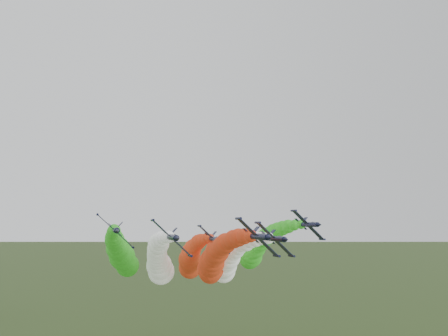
{
  "coord_description": "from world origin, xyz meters",
  "views": [
    {
      "loc": [
        -31.64,
        -80.99,
        41.02
      ],
      "look_at": [
        -7.38,
        -0.59,
        51.76
      ],
      "focal_mm": 35.0,
      "sensor_mm": 36.0,
      "label": 1
    }
  ],
  "objects_px": {
    "jet_inner_left": "(159,262)",
    "jet_trail": "(191,258)",
    "jet_outer_right": "(257,249)",
    "jet_outer_left": "(122,255)",
    "jet_inner_right": "(229,261)",
    "jet_lead": "(214,261)"
  },
  "relations": [
    {
      "from": "jet_lead",
      "to": "jet_inner_left",
      "type": "relative_size",
      "value": 0.99
    },
    {
      "from": "jet_outer_right",
      "to": "jet_outer_left",
      "type": "bearing_deg",
      "value": -179.75
    },
    {
      "from": "jet_outer_left",
      "to": "jet_inner_left",
      "type": "bearing_deg",
      "value": -44.78
    },
    {
      "from": "jet_inner_right",
      "to": "jet_inner_left",
      "type": "bearing_deg",
      "value": 177.16
    },
    {
      "from": "jet_outer_right",
      "to": "jet_inner_right",
      "type": "bearing_deg",
      "value": -140.1
    },
    {
      "from": "jet_inner_right",
      "to": "jet_trail",
      "type": "relative_size",
      "value": 0.99
    },
    {
      "from": "jet_inner_right",
      "to": "jet_outer_right",
      "type": "distance_m",
      "value": 15.89
    },
    {
      "from": "jet_outer_left",
      "to": "jet_outer_right",
      "type": "xyz_separation_m",
      "value": [
        39.73,
        0.17,
        0.96
      ]
    },
    {
      "from": "jet_inner_left",
      "to": "jet_outer_right",
      "type": "height_order",
      "value": "jet_outer_right"
    },
    {
      "from": "jet_lead",
      "to": "jet_trail",
      "type": "relative_size",
      "value": 0.99
    },
    {
      "from": "jet_outer_right",
      "to": "jet_trail",
      "type": "xyz_separation_m",
      "value": [
        -17.75,
        11.01,
        -3.26
      ]
    },
    {
      "from": "jet_inner_right",
      "to": "jet_outer_left",
      "type": "relative_size",
      "value": 1.0
    },
    {
      "from": "jet_lead",
      "to": "jet_inner_left",
      "type": "distance_m",
      "value": 15.35
    },
    {
      "from": "jet_inner_left",
      "to": "jet_trail",
      "type": "height_order",
      "value": "jet_inner_left"
    },
    {
      "from": "jet_inner_left",
      "to": "jet_outer_left",
      "type": "relative_size",
      "value": 1.01
    },
    {
      "from": "jet_inner_left",
      "to": "jet_outer_right",
      "type": "distance_m",
      "value": 32.11
    },
    {
      "from": "jet_inner_left",
      "to": "jet_trail",
      "type": "xyz_separation_m",
      "value": [
        12.94,
        20.15,
        -0.97
      ]
    },
    {
      "from": "jet_lead",
      "to": "jet_outer_right",
      "type": "bearing_deg",
      "value": 44.81
    },
    {
      "from": "jet_outer_right",
      "to": "jet_trail",
      "type": "relative_size",
      "value": 0.99
    },
    {
      "from": "jet_outer_right",
      "to": "jet_trail",
      "type": "bearing_deg",
      "value": 148.19
    },
    {
      "from": "jet_inner_right",
      "to": "jet_outer_right",
      "type": "relative_size",
      "value": 1.0
    },
    {
      "from": "jet_lead",
      "to": "jet_inner_left",
      "type": "xyz_separation_m",
      "value": [
        -12.41,
        9.02,
        -0.64
      ]
    }
  ]
}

